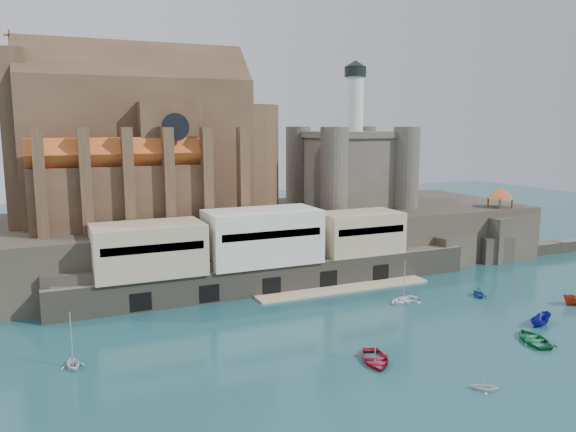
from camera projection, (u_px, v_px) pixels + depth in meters
The scene contains 14 objects.
ground at pixel (398, 327), 73.86m from camera, with size 300.00×300.00×0.00m, color #17454D.
promontory at pixel (280, 237), 108.58m from camera, with size 100.00×36.00×10.00m.
quay at pixel (262, 253), 89.71m from camera, with size 70.00×12.00×13.05m.
church at pixel (149, 149), 98.58m from camera, with size 47.00×25.93×30.51m.
castle_keep at pixel (350, 165), 114.42m from camera, with size 21.20×21.20×29.30m.
rock_outcrop at pixel (499, 237), 113.21m from camera, with size 14.50×10.50×8.70m.
pavilion at pixel (501, 194), 111.96m from camera, with size 6.40×6.40×5.40m.
boat_0 at pixel (375, 362), 63.04m from camera, with size 4.35×1.26×6.09m, color #A30C21.
boat_1 at pixel (484, 390), 56.38m from camera, with size 2.35×1.43×2.72m, color silver.
boat_2 at pixel (540, 325), 74.79m from camera, with size 1.71×1.76×4.54m, color navy.
boat_3 at pixel (533, 341), 69.06m from camera, with size 4.41×1.28×6.18m, color #156936.
boat_4 at pixel (73, 367), 61.62m from camera, with size 2.86×1.75×3.32m, color silver.
boat_6 at pixel (404, 302), 84.40m from camera, with size 3.94×1.14×5.51m, color white.
boat_7 at pixel (478, 297), 87.05m from camera, with size 2.92×1.78×3.38m, color #23539B.
Camera 1 is at (-41.55, -58.81, 26.35)m, focal length 35.00 mm.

